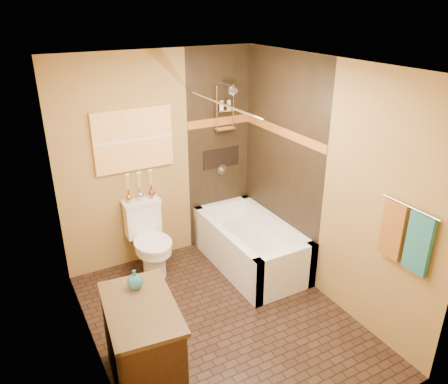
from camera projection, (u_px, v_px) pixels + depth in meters
floor at (222, 321)px, 4.40m from camera, size 3.00×3.00×0.00m
wall_left at (85, 242)px, 3.37m from camera, size 0.02×3.00×2.50m
wall_right at (325, 185)px, 4.43m from camera, size 0.02×3.00×2.50m
wall_back at (160, 160)px, 5.10m from camera, size 2.40×0.02×2.50m
wall_front at (337, 303)px, 2.70m from camera, size 2.40×0.02×2.50m
ceiling at (221, 65)px, 3.40m from camera, size 3.00×3.00×0.00m
alcove_tile_back at (219, 150)px, 5.43m from camera, size 0.85×0.01×2.50m
alcove_tile_right at (281, 163)px, 5.02m from camera, size 0.01×1.50×2.50m
mosaic_band_back at (219, 122)px, 5.28m from camera, size 0.85×0.01×0.10m
mosaic_band_right at (282, 132)px, 4.87m from camera, size 0.01×1.50×0.10m
alcove_niche at (221, 158)px, 5.48m from camera, size 0.50×0.01×0.25m
shower_fixtures at (225, 119)px, 5.19m from camera, size 0.24×0.33×1.16m
curtain_rod at (221, 103)px, 4.37m from camera, size 0.03×1.55×0.03m
towel_bar at (410, 207)px, 3.48m from camera, size 0.02×0.55×0.02m
towel_teal at (419, 244)px, 3.49m from camera, size 0.05×0.22×0.52m
towel_rust at (393, 230)px, 3.70m from camera, size 0.05×0.22×0.52m
sunset_painting at (133, 140)px, 4.83m from camera, size 0.90×0.04×0.70m
vanity_mirror at (94, 233)px, 2.99m from camera, size 0.01×1.00×0.90m
bathtub at (250, 248)px, 5.27m from camera, size 0.80×1.50×0.55m
toilet at (149, 239)px, 5.06m from camera, size 0.43×0.64×0.85m
vanity at (143, 345)px, 3.55m from camera, size 0.63×0.94×0.78m
teal_bottle at (135, 280)px, 3.57m from camera, size 0.16×0.16×0.21m
bud_vases at (140, 185)px, 4.97m from camera, size 0.34×0.07×0.34m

